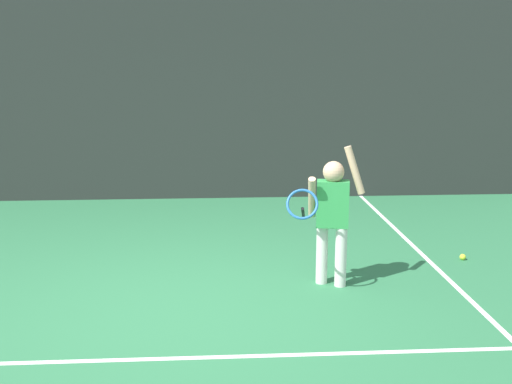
{
  "coord_description": "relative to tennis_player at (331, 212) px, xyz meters",
  "views": [
    {
      "loc": [
        0.33,
        -5.0,
        2.13
      ],
      "look_at": [
        0.7,
        0.87,
        0.85
      ],
      "focal_mm": 42.93,
      "sensor_mm": 36.0,
      "label": 1
    }
  ],
  "objects": [
    {
      "name": "tennis_ball_2",
      "position": [
        1.58,
        0.65,
        -0.69
      ],
      "size": [
        0.07,
        0.07,
        0.07
      ],
      "primitive_type": "sphere",
      "color": "#CCE033",
      "rests_on": "ground"
    },
    {
      "name": "tennis_player",
      "position": [
        0.0,
        0.0,
        0.0
      ],
      "size": [
        0.79,
        0.57,
        1.35
      ],
      "rotation": [
        0.0,
        0.0,
        -0.18
      ],
      "color": "silver",
      "rests_on": "ground"
    },
    {
      "name": "back_fence_windscreen",
      "position": [
        -1.39,
        3.89,
        1.24
      ],
      "size": [
        11.26,
        0.08,
        3.93
      ],
      "primitive_type": "cube",
      "color": "#282D2B",
      "rests_on": "ground"
    },
    {
      "name": "fence_post_2",
      "position": [
        0.44,
        3.95,
        1.32
      ],
      "size": [
        0.09,
        0.09,
        4.08
      ],
      "primitive_type": "cylinder",
      "color": "slate",
      "rests_on": "ground"
    },
    {
      "name": "ground_plane",
      "position": [
        -1.39,
        -0.52,
        -0.73
      ],
      "size": [
        20.0,
        20.0,
        0.0
      ],
      "primitive_type": "plane",
      "color": "#2D7247"
    },
    {
      "name": "court_line_baseline",
      "position": [
        -1.39,
        -1.41,
        -0.72
      ],
      "size": [
        9.0,
        0.05,
        0.0
      ],
      "primitive_type": "cube",
      "color": "white",
      "rests_on": "ground"
    },
    {
      "name": "court_line_sideline",
      "position": [
        1.2,
        0.48,
        -0.72
      ],
      "size": [
        0.05,
        9.0,
        0.0
      ],
      "primitive_type": "cube",
      "color": "white",
      "rests_on": "ground"
    },
    {
      "name": "fence_post_1",
      "position": [
        -3.22,
        3.95,
        1.32
      ],
      "size": [
        0.09,
        0.09,
        4.08
      ],
      "primitive_type": "cylinder",
      "color": "slate",
      "rests_on": "ground"
    }
  ]
}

